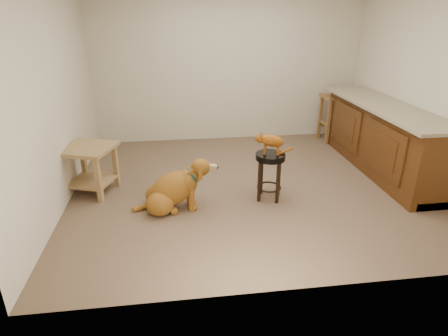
{
  "coord_description": "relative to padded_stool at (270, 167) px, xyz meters",
  "views": [
    {
      "loc": [
        -0.93,
        -4.35,
        2.12
      ],
      "look_at": [
        -0.41,
        -0.44,
        0.45
      ],
      "focal_mm": 30.0,
      "sensor_mm": 36.0,
      "label": 1
    }
  ],
  "objects": [
    {
      "name": "floor",
      "position": [
        -0.15,
        0.38,
        -0.41
      ],
      "size": [
        4.5,
        4.0,
        0.01
      ],
      "primitive_type": "cube",
      "color": "brown",
      "rests_on": "ground"
    },
    {
      "name": "golden_retriever",
      "position": [
        -1.15,
        -0.11,
        -0.17
      ],
      "size": [
        1.0,
        0.51,
        0.63
      ],
      "rotation": [
        0.0,
        0.0,
        0.06
      ],
      "color": "brown",
      "rests_on": "ground"
    },
    {
      "name": "side_table",
      "position": [
        -2.15,
        0.45,
        -0.01
      ],
      "size": [
        0.74,
        0.74,
        0.6
      ],
      "rotation": [
        0.0,
        0.0,
        -0.33
      ],
      "color": "olive",
      "rests_on": "ground"
    },
    {
      "name": "tabby_kitten",
      "position": [
        -0.01,
        0.0,
        0.32
      ],
      "size": [
        0.45,
        0.21,
        0.28
      ],
      "rotation": [
        0.0,
        0.0,
        -0.33
      ],
      "color": "#88430D",
      "rests_on": "padded_stool"
    },
    {
      "name": "cabinet_run",
      "position": [
        1.79,
        0.68,
        0.03
      ],
      "size": [
        0.7,
        2.56,
        0.94
      ],
      "color": "#4B280D",
      "rests_on": "ground"
    },
    {
      "name": "room_shell",
      "position": [
        -0.15,
        0.38,
        1.27
      ],
      "size": [
        4.54,
        4.04,
        2.62
      ],
      "color": "beige",
      "rests_on": "ground"
    },
    {
      "name": "wood_stool",
      "position": [
        1.62,
        1.98,
        0.01
      ],
      "size": [
        0.44,
        0.44,
        0.79
      ],
      "rotation": [
        0.0,
        0.0,
        0.04
      ],
      "color": "brown",
      "rests_on": "ground"
    },
    {
      "name": "padded_stool",
      "position": [
        0.0,
        0.0,
        0.0
      ],
      "size": [
        0.38,
        0.38,
        0.58
      ],
      "rotation": [
        0.0,
        0.0,
        -0.33
      ],
      "color": "black",
      "rests_on": "ground"
    }
  ]
}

